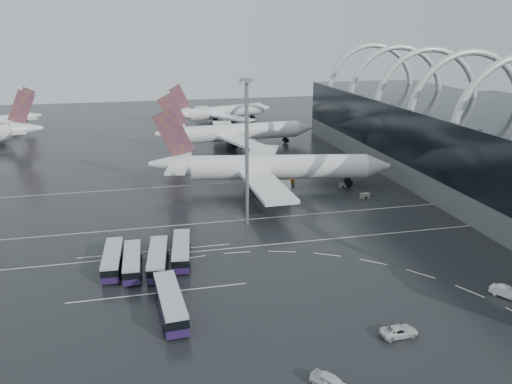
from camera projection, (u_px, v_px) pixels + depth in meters
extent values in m
plane|color=black|center=(279.00, 239.00, 98.20)|extent=(420.00, 420.00, 0.00)
cube|color=#595C5F|center=(490.00, 177.00, 128.93)|extent=(42.00, 160.00, 6.00)
cube|color=black|center=(496.00, 139.00, 125.82)|extent=(42.00, 160.00, 14.00)
torus|color=silver|center=(465.00, 115.00, 130.83)|extent=(33.80, 1.80, 33.80)
torus|color=silver|center=(426.00, 105.00, 148.44)|extent=(33.80, 1.80, 33.80)
torus|color=silver|center=(395.00, 97.00, 166.04)|extent=(33.80, 1.80, 33.80)
torus|color=silver|center=(370.00, 90.00, 183.65)|extent=(33.80, 1.80, 33.80)
cube|color=silver|center=(282.00, 243.00, 96.34)|extent=(120.00, 0.25, 0.01)
cube|color=silver|center=(265.00, 218.00, 109.32)|extent=(120.00, 0.25, 0.01)
cube|color=silver|center=(240.00, 182.00, 135.26)|extent=(120.00, 0.25, 0.01)
cube|color=silver|center=(159.00, 293.00, 78.29)|extent=(28.00, 0.25, 0.01)
cube|color=silver|center=(155.00, 251.00, 93.11)|extent=(28.00, 0.25, 0.01)
cylinder|color=white|center=(279.00, 167.00, 129.00)|extent=(45.58, 14.43, 6.28)
cone|color=white|center=(378.00, 166.00, 130.01)|extent=(7.53, 7.36, 6.28)
cone|color=white|center=(170.00, 164.00, 127.58)|extent=(11.79, 8.15, 6.28)
cube|color=#54196B|center=(173.00, 133.00, 125.13)|extent=(10.37, 2.54, 13.30)
cube|color=white|center=(179.00, 164.00, 127.66)|extent=(8.35, 20.04, 0.54)
cube|color=white|center=(266.00, 185.00, 116.19)|extent=(8.27, 27.24, 0.87)
cube|color=white|center=(260.00, 157.00, 141.88)|extent=(17.36, 27.89, 0.87)
cylinder|color=slate|center=(278.00, 188.00, 120.52)|extent=(6.52, 4.70, 3.68)
cylinder|color=slate|center=(272.00, 167.00, 139.02)|extent=(6.52, 4.70, 3.68)
cube|color=black|center=(263.00, 183.00, 130.18)|extent=(14.03, 9.18, 2.38)
cylinder|color=white|center=(243.00, 132.00, 175.03)|extent=(40.96, 9.20, 5.84)
cone|color=white|center=(304.00, 128.00, 181.75)|extent=(6.51, 6.32, 5.84)
cone|color=white|center=(170.00, 133.00, 167.42)|extent=(10.52, 6.66, 5.84)
cube|color=#54196B|center=(172.00, 111.00, 165.39)|extent=(9.72, 1.41, 12.38)
cube|color=white|center=(176.00, 133.00, 168.00)|extent=(6.02, 18.45, 0.50)
cube|color=white|center=(241.00, 142.00, 162.65)|extent=(14.02, 26.15, 0.81)
cube|color=white|center=(223.00, 128.00, 185.46)|extent=(10.17, 25.87, 0.81)
cylinder|color=slate|center=(247.00, 144.00, 167.28)|extent=(5.81, 3.87, 3.42)
cylinder|color=slate|center=(233.00, 134.00, 183.70)|extent=(5.81, 3.87, 3.42)
cube|color=black|center=(232.00, 144.00, 175.12)|extent=(12.58, 7.43, 2.22)
cylinder|color=white|center=(225.00, 112.00, 220.38)|extent=(35.47, 16.79, 5.33)
cone|color=white|center=(264.00, 108.00, 230.79)|extent=(6.96, 6.84, 5.33)
cone|color=white|center=(178.00, 114.00, 208.76)|extent=(10.43, 8.05, 5.33)
cube|color=#54196B|center=(179.00, 98.00, 207.11)|extent=(8.54, 3.43, 11.29)
cube|color=white|center=(182.00, 114.00, 209.69)|extent=(9.35, 16.97, 0.46)
cube|color=white|center=(231.00, 117.00, 209.45)|extent=(17.40, 22.97, 0.73)
cube|color=white|center=(206.00, 110.00, 227.94)|extent=(9.26, 23.59, 0.73)
cylinder|color=slate|center=(233.00, 120.00, 213.95)|extent=(5.80, 4.61, 3.12)
cylinder|color=slate|center=(215.00, 114.00, 227.26)|extent=(5.80, 4.61, 3.12)
cube|color=black|center=(218.00, 121.00, 219.67)|extent=(12.34, 9.18, 2.02)
cone|color=white|center=(28.00, 129.00, 174.73)|extent=(10.79, 7.03, 5.91)
cube|color=#54196B|center=(21.00, 107.00, 172.07)|extent=(9.82, 1.73, 12.52)
cube|color=white|center=(21.00, 129.00, 174.09)|extent=(6.65, 18.74, 0.51)
cone|color=white|center=(30.00, 116.00, 204.47)|extent=(10.25, 9.00, 5.14)
cube|color=#54196B|center=(26.00, 100.00, 201.85)|extent=(7.58, 4.88, 10.91)
cube|color=white|center=(26.00, 117.00, 203.30)|extent=(11.69, 15.72, 0.44)
cube|color=#25133D|center=(113.00, 264.00, 86.07)|extent=(3.29, 12.88, 1.08)
cube|color=black|center=(112.00, 257.00, 85.70)|extent=(3.34, 12.63, 1.28)
cube|color=#B9BABE|center=(112.00, 253.00, 85.43)|extent=(3.29, 12.88, 0.44)
cylinder|color=black|center=(120.00, 276.00, 82.62)|extent=(0.38, 1.00, 0.98)
cylinder|color=black|center=(103.00, 277.00, 82.12)|extent=(0.38, 1.00, 0.98)
cylinder|color=black|center=(123.00, 255.00, 90.26)|extent=(0.38, 1.00, 0.98)
cylinder|color=black|center=(107.00, 256.00, 89.76)|extent=(0.38, 1.00, 0.98)
cube|color=#25133D|center=(133.00, 266.00, 85.35)|extent=(2.97, 12.45, 1.05)
cube|color=black|center=(132.00, 260.00, 84.99)|extent=(3.02, 12.20, 1.24)
cube|color=#B9BABE|center=(132.00, 255.00, 84.73)|extent=(2.97, 12.45, 0.43)
cylinder|color=black|center=(141.00, 278.00, 82.04)|extent=(0.35, 0.96, 0.95)
cylinder|color=black|center=(124.00, 279.00, 81.51)|extent=(0.35, 0.96, 0.95)
cylinder|color=black|center=(141.00, 257.00, 89.42)|extent=(0.35, 0.96, 0.95)
cylinder|color=black|center=(126.00, 259.00, 88.90)|extent=(0.35, 0.96, 0.95)
cube|color=#25133D|center=(158.00, 263.00, 86.15)|extent=(4.17, 13.51, 1.13)
cube|color=black|center=(158.00, 257.00, 85.77)|extent=(4.20, 13.25, 1.33)
cube|color=#B9BABE|center=(157.00, 252.00, 85.49)|extent=(4.17, 13.51, 0.46)
cylinder|color=black|center=(166.00, 276.00, 82.45)|extent=(0.45, 1.05, 1.02)
cylinder|color=black|center=(148.00, 277.00, 82.09)|extent=(0.45, 1.05, 1.02)
cylinder|color=black|center=(167.00, 254.00, 90.47)|extent=(0.45, 1.05, 1.02)
cylinder|color=black|center=(152.00, 255.00, 90.11)|extent=(0.45, 1.05, 1.02)
cube|color=#25133D|center=(182.00, 255.00, 89.39)|extent=(4.29, 13.38, 1.11)
cube|color=black|center=(181.00, 249.00, 89.01)|extent=(4.32, 13.12, 1.31)
cube|color=#B9BABE|center=(181.00, 244.00, 88.74)|extent=(4.29, 13.38, 0.45)
cylinder|color=black|center=(189.00, 267.00, 85.70)|extent=(0.46, 1.04, 1.01)
cylinder|color=black|center=(173.00, 268.00, 85.38)|extent=(0.46, 1.04, 1.01)
cylinder|color=black|center=(190.00, 247.00, 93.64)|extent=(0.46, 1.04, 1.01)
cylinder|color=black|center=(175.00, 248.00, 93.32)|extent=(0.46, 1.04, 1.01)
cube|color=#25133D|center=(171.00, 308.00, 72.28)|extent=(4.23, 14.24, 1.19)
cube|color=black|center=(170.00, 300.00, 71.87)|extent=(4.27, 13.96, 1.40)
cube|color=#B9BABE|center=(170.00, 294.00, 71.58)|extent=(4.23, 14.24, 0.49)
cylinder|color=black|center=(186.00, 325.00, 68.76)|extent=(0.46, 1.11, 1.08)
cylinder|color=black|center=(164.00, 329.00, 67.91)|extent=(0.46, 1.11, 1.08)
cylinder|color=black|center=(176.00, 294.00, 76.91)|extent=(0.46, 1.11, 1.08)
cylinder|color=black|center=(157.00, 297.00, 76.06)|extent=(0.46, 1.11, 1.08)
imported|color=silver|center=(399.00, 331.00, 67.13)|extent=(5.24, 2.53, 1.44)
imported|color=silver|center=(331.00, 383.00, 57.12)|extent=(4.70, 5.35, 1.75)
imported|color=silver|center=(507.00, 292.00, 76.87)|extent=(4.09, 5.12, 1.63)
cylinder|color=gray|center=(247.00, 156.00, 101.24)|extent=(0.74, 0.74, 29.69)
cube|color=gray|center=(246.00, 80.00, 96.53)|extent=(2.33, 2.33, 0.85)
cube|color=silver|center=(246.00, 82.00, 96.63)|extent=(2.12, 2.12, 0.42)
cube|color=slate|center=(342.00, 185.00, 130.81)|extent=(1.92, 1.14, 1.05)
cube|color=slate|center=(365.00, 196.00, 122.21)|extent=(2.15, 1.27, 1.17)
cube|color=#BA8718|center=(290.00, 181.00, 133.84)|extent=(2.20, 1.30, 1.20)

